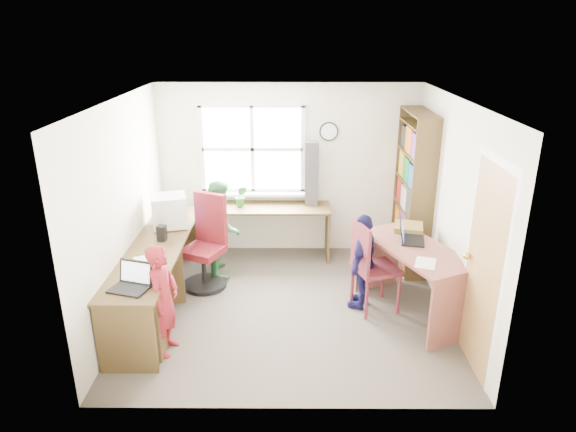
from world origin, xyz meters
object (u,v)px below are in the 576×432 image
object	(u,v)px
l_desk	(168,284)
person_navy	(363,261)
laptop_left	(132,282)
wooden_chair	(370,264)
person_red	(164,300)
bookshelf	(413,195)
person_green	(221,227)
crt_monitor	(169,211)
cd_tower	(312,174)
right_desk	(414,266)
potted_plant	(241,196)
laptop_right	(408,236)
swivel_chair	(207,247)

from	to	relation	value
l_desk	person_navy	distance (m)	2.20
l_desk	laptop_left	size ratio (longest dim) A/B	7.00
wooden_chair	person_red	world-z (taller)	person_red
bookshelf	person_green	size ratio (longest dim) A/B	1.66
l_desk	person_navy	world-z (taller)	person_navy
crt_monitor	wooden_chair	bearing A→B (deg)	-30.63
cd_tower	person_green	bearing A→B (deg)	-149.96
right_desk	wooden_chair	size ratio (longest dim) A/B	1.47
potted_plant	cd_tower	bearing A→B (deg)	6.55
l_desk	person_navy	size ratio (longest dim) A/B	2.58
laptop_left	potted_plant	bearing A→B (deg)	87.08
laptop_left	potted_plant	xyz separation A→B (m)	(0.83, 2.33, 0.09)
person_red	laptop_right	bearing A→B (deg)	-60.98
laptop_right	cd_tower	distance (m)	1.83
wooden_chair	laptop_left	distance (m)	2.58
person_green	cd_tower	bearing A→B (deg)	-75.45
person_green	person_navy	world-z (taller)	person_green
laptop_left	person_navy	bearing A→B (deg)	39.19
laptop_right	person_red	size ratio (longest dim) A/B	0.34
potted_plant	person_navy	bearing A→B (deg)	-41.91
cd_tower	right_desk	bearing A→B (deg)	-52.98
person_navy	wooden_chair	bearing A→B (deg)	65.06
wooden_chair	laptop_right	world-z (taller)	wooden_chair
bookshelf	potted_plant	xyz separation A→B (m)	(-2.30, 0.23, -0.10)
crt_monitor	right_desk	bearing A→B (deg)	-29.82
laptop_right	potted_plant	world-z (taller)	laptop_right
crt_monitor	person_green	world-z (taller)	person_green
swivel_chair	person_navy	distance (m)	1.96
wooden_chair	person_navy	xyz separation A→B (m)	(-0.07, 0.08, -0.01)
right_desk	laptop_right	xyz separation A→B (m)	(-0.04, 0.17, 0.28)
wooden_chair	person_navy	distance (m)	0.11
person_navy	bookshelf	bearing A→B (deg)	170.10
person_red	person_green	xyz separation A→B (m)	(0.34, 1.79, 0.05)
bookshelf	swivel_chair	world-z (taller)	bookshelf
bookshelf	crt_monitor	world-z (taller)	bookshelf
person_red	person_navy	size ratio (longest dim) A/B	1.02
right_desk	person_red	bearing A→B (deg)	171.43
l_desk	person_red	size ratio (longest dim) A/B	2.55
cd_tower	laptop_left	bearing A→B (deg)	-122.79
crt_monitor	person_red	size ratio (longest dim) A/B	0.43
cd_tower	person_green	distance (m)	1.45
swivel_chair	cd_tower	distance (m)	1.78
bookshelf	swivel_chair	xyz separation A→B (m)	(-2.67, -0.60, -0.50)
crt_monitor	person_navy	size ratio (longest dim) A/B	0.43
laptop_left	laptop_right	world-z (taller)	laptop_right
swivel_chair	person_green	bearing A→B (deg)	92.29
bookshelf	cd_tower	distance (m)	1.38
person_green	l_desk	bearing A→B (deg)	148.96
right_desk	person_green	world-z (taller)	person_green
person_green	bookshelf	bearing A→B (deg)	-96.03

